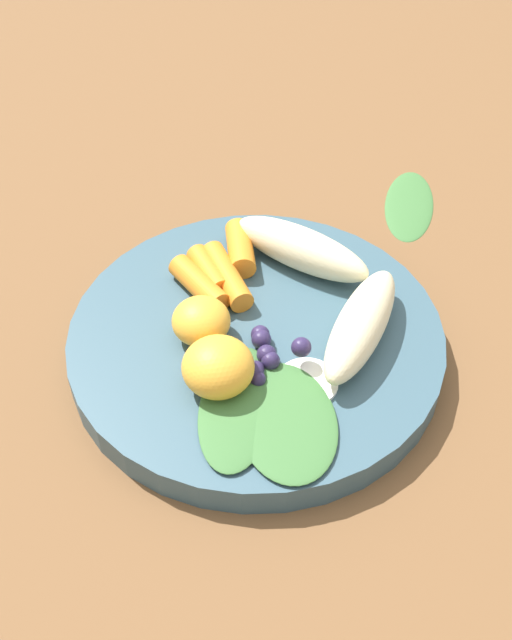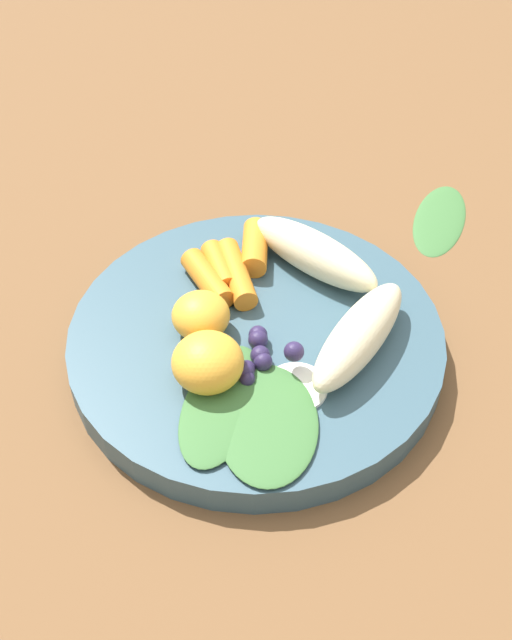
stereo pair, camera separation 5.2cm
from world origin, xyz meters
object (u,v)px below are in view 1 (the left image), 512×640
object	(u,v)px
orange_segment_near	(220,367)
kale_leaf_stray	(410,203)
banana_peeled_left	(299,248)
banana_peeled_right	(361,325)
bowl	(256,341)

from	to	relation	value
orange_segment_near	kale_leaf_stray	world-z (taller)	orange_segment_near
banana_peeled_left	kale_leaf_stray	distance (m)	0.15
banana_peeled_left	banana_peeled_right	bearing A→B (deg)	149.06
banana_peeled_left	kale_leaf_stray	size ratio (longest dim) A/B	1.08
orange_segment_near	banana_peeled_right	bearing A→B (deg)	138.90
bowl	orange_segment_near	bearing A→B (deg)	1.12
bowl	orange_segment_near	xyz separation A→B (m)	(0.05, 0.00, 0.03)
banana_peeled_left	kale_leaf_stray	bearing A→B (deg)	-101.21
banana_peeled_left	kale_leaf_stray	world-z (taller)	banana_peeled_left
banana_peeled_right	orange_segment_near	world-z (taller)	orange_segment_near
banana_peeled_left	orange_segment_near	world-z (taller)	orange_segment_near
orange_segment_near	kale_leaf_stray	xyz separation A→B (m)	(-0.27, 0.04, -0.04)
banana_peeled_left	bowl	bearing A→B (deg)	98.79
kale_leaf_stray	banana_peeled_left	bearing A→B (deg)	146.54
orange_segment_near	kale_leaf_stray	distance (m)	0.28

